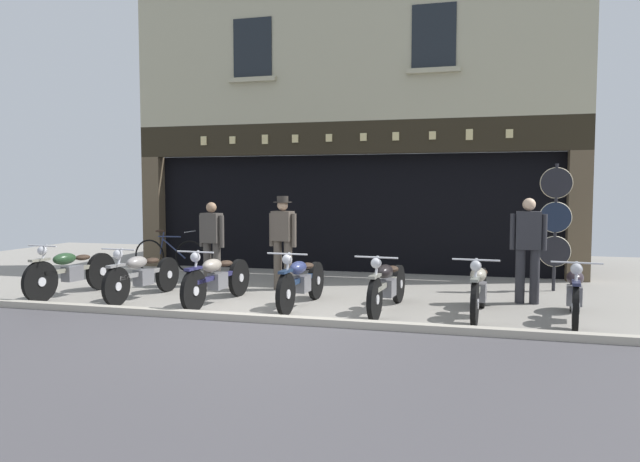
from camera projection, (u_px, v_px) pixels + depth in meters
name	position (u px, v px, depth m)	size (l,w,h in m)	color
ground	(239.00, 345.00, 7.02)	(21.91, 22.00, 0.18)	gray
shop_facade	(362.00, 191.00, 14.58)	(10.21, 4.42, 6.82)	black
motorcycle_far_left	(71.00, 271.00, 10.05)	(0.62, 2.00, 0.93)	black
motorcycle_left	(142.00, 274.00, 9.80)	(0.62, 2.00, 0.90)	black
motorcycle_center_left	(217.00, 278.00, 9.35)	(0.62, 2.06, 0.92)	black
motorcycle_center	(301.00, 280.00, 9.09)	(0.62, 1.98, 0.91)	black
motorcycle_center_right	(387.00, 284.00, 8.74)	(0.62, 2.05, 0.90)	black
motorcycle_right	(479.00, 288.00, 8.38)	(0.62, 1.98, 0.91)	black
motorcycle_far_right	(574.00, 292.00, 8.09)	(0.62, 2.01, 0.90)	black
salesman_left	(212.00, 240.00, 11.05)	(0.55, 0.30, 1.59)	#47423D
shopkeeper_center	(283.00, 238.00, 10.65)	(0.55, 0.34, 1.71)	brown
salesman_right	(528.00, 245.00, 9.33)	(0.56, 0.25, 1.69)	#2D2D33
tyre_sign_pole	(555.00, 219.00, 10.48)	(0.56, 0.06, 2.29)	#232328
advert_board_near	(293.00, 202.00, 13.40)	(0.78, 0.03, 0.97)	silver
leaning_bicycle	(169.00, 255.00, 13.04)	(1.74, 0.50, 0.95)	black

